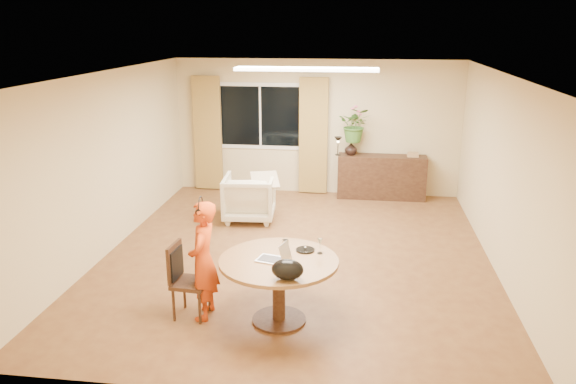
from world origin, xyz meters
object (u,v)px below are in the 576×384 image
Objects in this scene: child at (203,260)px; armchair at (249,198)px; sideboard at (382,177)px; dining_chair at (191,281)px; dining_table at (279,273)px.

armchair is at bearing -178.97° from child.
sideboard is at bearing 155.06° from child.
dining_chair is at bearing 85.65° from armchair.
dining_chair is 0.53× the size of sideboard.
dining_chair is at bearing -84.35° from child.
dining_table is 1.53× the size of armchair.
dining_table is 1.51× the size of dining_chair.
dining_chair is at bearing -114.74° from sideboard.
sideboard is (2.12, 4.90, -0.27)m from child.
armchair is at bearing 95.01° from dining_chair.
dining_table is 1.02m from dining_chair.
child is 5.34m from sideboard.
armchair is at bearing 106.81° from dining_table.
dining_chair is 3.35m from armchair.
sideboard is at bearing 75.60° from dining_table.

